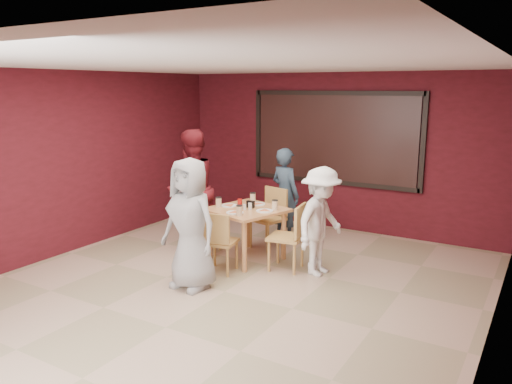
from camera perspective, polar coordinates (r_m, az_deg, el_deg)
The scene contains 11 objects.
floor at distance 6.46m, azimuth -3.60°, elevation -11.31°, with size 7.00×7.00×0.00m, color tan.
window_blinds at distance 9.03m, azimuth 8.83°, elevation 6.10°, with size 3.00×0.02×1.50m, color black.
dining_table at distance 7.42m, azimuth -1.10°, elevation -2.62°, with size 1.22×1.22×0.93m.
chair_front at distance 6.90m, azimuth -4.32°, elevation -5.38°, with size 0.50×0.50×0.88m.
chair_back at distance 8.03m, azimuth 1.70°, elevation -2.54°, with size 0.55×0.55×0.96m.
chair_left at distance 7.82m, azimuth -6.01°, elevation -3.81°, with size 0.48×0.48×0.77m.
chair_right at distance 7.02m, azimuth 4.08°, elevation -4.73°, with size 0.52×0.52×0.95m.
diner_front at distance 6.37m, azimuth -7.54°, elevation -3.64°, with size 0.83×0.54×1.69m, color #999999.
diner_back at distance 8.30m, azimuth 3.36°, elevation -0.34°, with size 0.57×0.38×1.57m, color #2F4253.
diner_left at distance 8.03m, azimuth -7.40°, elevation 0.36°, with size 0.92×0.72×1.90m, color maroon.
diner_right at distance 6.85m, azimuth 7.42°, elevation -3.37°, with size 0.97×0.56×1.50m, color white.
Camera 1 is at (3.39, -4.87, 2.55)m, focal length 35.00 mm.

